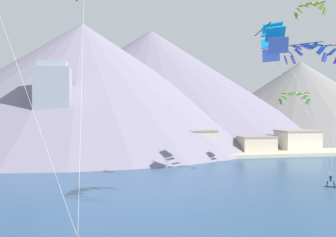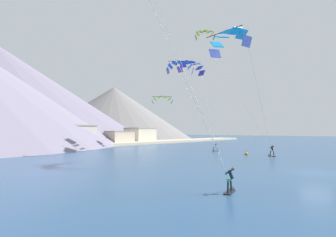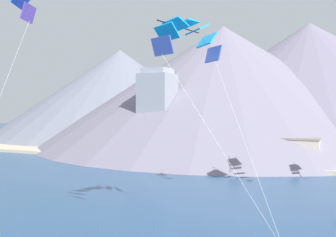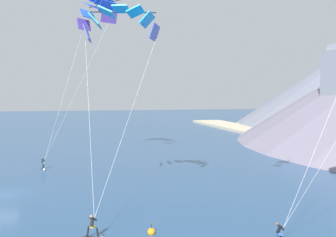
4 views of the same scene
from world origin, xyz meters
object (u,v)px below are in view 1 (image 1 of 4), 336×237
(parafoil_kite_near_lead, at_px, (315,52))
(parafoil_kite_distant_high_outer, at_px, (305,51))
(kitesurfer_near_lead, at_px, (333,184))
(parafoil_kite_distant_mid_solo, at_px, (294,97))
(parafoil_kite_distant_low_drift, at_px, (311,8))
(parafoil_kite_near_trail, at_px, (272,39))

(parafoil_kite_near_lead, relative_size, parafoil_kite_distant_high_outer, 3.31)
(kitesurfer_near_lead, relative_size, parafoil_kite_distant_mid_solo, 0.34)
(parafoil_kite_distant_low_drift, bearing_deg, kitesurfer_near_lead, -14.86)
(parafoil_kite_distant_high_outer, distance_m, parafoil_kite_distant_low_drift, 11.41)
(parafoil_kite_distant_high_outer, xyz_separation_m, parafoil_kite_distant_mid_solo, (2.38, 7.40, -6.80))
(kitesurfer_near_lead, distance_m, parafoil_kite_near_lead, 19.19)
(kitesurfer_near_lead, height_order, parafoil_kite_near_trail, parafoil_kite_near_trail)
(kitesurfer_near_lead, xyz_separation_m, parafoil_kite_near_lead, (1.75, 7.00, 17.78))
(parafoil_kite_distant_high_outer, bearing_deg, parafoil_kite_distant_low_drift, -117.16)
(parafoil_kite_near_lead, distance_m, parafoil_kite_distant_mid_solo, 12.64)
(parafoil_kite_near_trail, relative_size, parafoil_kite_distant_high_outer, 3.05)
(parafoil_kite_distant_high_outer, bearing_deg, parafoil_kite_distant_mid_solo, 72.15)
(parafoil_kite_distant_high_outer, relative_size, parafoil_kite_distant_mid_solo, 1.11)
(parafoil_kite_near_trail, xyz_separation_m, parafoil_kite_distant_high_outer, (14.73, 19.24, 2.13))
(parafoil_kite_near_lead, height_order, parafoil_kite_distant_mid_solo, parafoil_kite_near_lead)
(kitesurfer_near_lead, distance_m, parafoil_kite_near_trail, 22.50)
(parafoil_kite_near_trail, bearing_deg, parafoil_kite_distant_low_drift, 44.58)
(kitesurfer_near_lead, bearing_deg, parafoil_kite_distant_high_outer, 78.73)
(parafoil_kite_near_lead, distance_m, parafoil_kite_near_trail, 21.53)
(parafoil_kite_distant_mid_solo, bearing_deg, kitesurfer_near_lead, -104.07)
(kitesurfer_near_lead, relative_size, parafoil_kite_distant_low_drift, 0.46)
(parafoil_kite_near_lead, bearing_deg, parafoil_kite_distant_mid_solo, 75.88)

